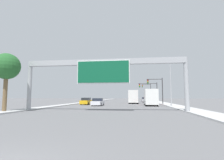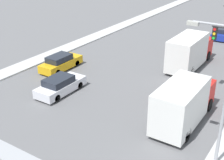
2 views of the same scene
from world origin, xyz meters
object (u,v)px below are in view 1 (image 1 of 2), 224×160
at_px(traffic_light_far_intersection, 148,90).
at_px(street_lamp_right, 169,79).
at_px(car_mid_center, 86,101).
at_px(traffic_light_mid_block, 150,89).
at_px(car_far_center, 98,102).
at_px(palm_tree_foreground, 7,67).
at_px(car_near_left, 134,100).
at_px(truck_box_primary, 150,97).
at_px(sign_gantry, 103,70).
at_px(truck_box_secondary, 133,97).
at_px(car_far_left, 144,100).
at_px(traffic_light_near_intersection, 157,87).

distance_m(traffic_light_far_intersection, street_lamp_right, 38.99).
xyz_separation_m(car_mid_center, traffic_light_mid_block, (15.43, 12.89, 3.32)).
distance_m(car_far_center, palm_tree_foreground, 18.24).
xyz_separation_m(car_far_center, traffic_light_mid_block, (11.93, 16.84, 3.34)).
relative_size(car_near_left, palm_tree_foreground, 0.67).
relative_size(traffic_light_far_intersection, palm_tree_foreground, 0.98).
bearing_deg(traffic_light_mid_block, car_mid_center, -140.12).
bearing_deg(truck_box_primary, sign_gantry, -115.91).
xyz_separation_m(car_near_left, truck_box_secondary, (-0.00, -12.22, 1.04)).
relative_size(sign_gantry, street_lamp_right, 2.44).
height_order(car_mid_center, car_far_left, car_mid_center).
bearing_deg(car_near_left, palm_tree_foreground, -110.45).
relative_size(car_near_left, street_lamp_right, 0.56).
height_order(car_mid_center, traffic_light_mid_block, traffic_light_mid_block).
relative_size(car_far_center, truck_box_primary, 0.66).
distance_m(palm_tree_foreground, street_lamp_right, 25.34).
height_order(car_mid_center, car_far_center, car_mid_center).
xyz_separation_m(car_near_left, traffic_light_near_intersection, (5.61, -17.01, 3.41)).
bearing_deg(truck_box_primary, palm_tree_foreground, -137.12).
bearing_deg(car_far_left, palm_tree_foreground, -114.96).
relative_size(sign_gantry, car_far_left, 4.84).
xyz_separation_m(sign_gantry, palm_tree_foreground, (-11.30, -2.58, 0.15)).
distance_m(sign_gantry, car_near_left, 37.54).
bearing_deg(car_near_left, traffic_light_mid_block, -54.92).
bearing_deg(truck_box_secondary, car_mid_center, -143.81).
distance_m(car_far_center, traffic_light_far_intersection, 39.15).
height_order(palm_tree_foreground, street_lamp_right, street_lamp_right).
relative_size(truck_box_primary, truck_box_secondary, 0.92).
bearing_deg(traffic_light_mid_block, car_far_left, 102.13).
height_order(sign_gantry, traffic_light_far_intersection, traffic_light_far_intersection).
relative_size(car_far_center, traffic_light_far_intersection, 0.68).
relative_size(truck_box_primary, traffic_light_mid_block, 1.21).
bearing_deg(palm_tree_foreground, traffic_light_far_intersection, 68.75).
distance_m(car_near_left, traffic_light_far_intersection, 14.69).
height_order(car_mid_center, truck_box_primary, truck_box_primary).
distance_m(car_mid_center, truck_box_secondary, 13.05).
bearing_deg(street_lamp_right, traffic_light_mid_block, 94.81).
distance_m(sign_gantry, traffic_light_mid_block, 31.26).
height_order(sign_gantry, traffic_light_near_intersection, sign_gantry).
distance_m(car_near_left, truck_box_secondary, 12.26).
relative_size(sign_gantry, truck_box_secondary, 2.65).
bearing_deg(traffic_light_near_intersection, car_near_left, 108.25).
height_order(car_mid_center, street_lamp_right, street_lamp_right).
bearing_deg(sign_gantry, traffic_light_far_intersection, 79.61).
bearing_deg(traffic_light_near_intersection, truck_box_primary, -110.40).
height_order(car_mid_center, truck_box_secondary, truck_box_secondary).
bearing_deg(car_far_left, car_far_center, -114.10).
relative_size(car_near_left, traffic_light_far_intersection, 0.68).
bearing_deg(traffic_light_near_intersection, car_mid_center, -169.84).
distance_m(truck_box_secondary, street_lamp_right, 15.59).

